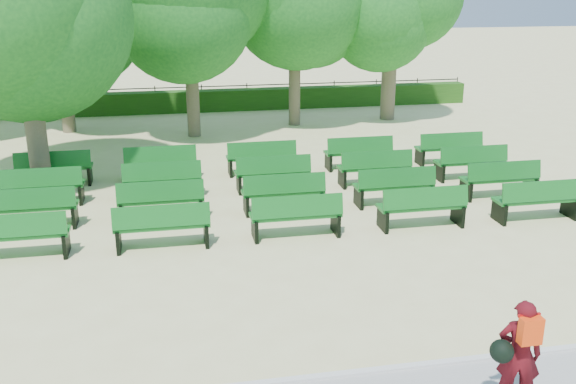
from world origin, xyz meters
name	(u,v)px	position (x,y,z in m)	size (l,w,h in m)	color
ground	(200,229)	(0.00, 0.00, 0.00)	(120.00, 120.00, 0.00)	beige
hedge	(179,102)	(0.00, 14.00, 0.45)	(26.00, 0.70, 0.90)	#225114
fence	(179,110)	(0.00, 14.40, 0.00)	(26.00, 0.10, 1.02)	black
tree_line	(183,132)	(0.00, 10.00, 0.00)	(21.80, 6.80, 7.04)	#1F7122
bench_array	(220,200)	(0.61, 1.64, 0.10)	(2.03, 0.70, 1.27)	#11621D
tree_among	(20,9)	(-3.97, 3.45, 4.75)	(5.26, 5.26, 7.14)	brown
person	(518,353)	(3.66, -7.32, 0.85)	(0.77, 0.56, 1.53)	#4C0A11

